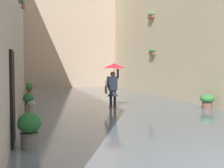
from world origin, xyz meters
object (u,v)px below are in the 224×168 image
at_px(person_wading, 113,76).
at_px(potted_plant_mid_left, 207,101).
at_px(potted_plant_mid_right, 30,129).
at_px(mooring_bollard, 32,117).
at_px(potted_plant_near_right, 29,88).
at_px(potted_plant_far_right, 28,102).

relative_size(person_wading, potted_plant_mid_left, 2.99).
bearing_deg(potted_plant_mid_right, mooring_bollard, -91.80).
bearing_deg(potted_plant_mid_left, potted_plant_mid_right, 31.53).
xyz_separation_m(person_wading, potted_plant_mid_left, (-3.72, 1.57, -1.05)).
relative_size(person_wading, potted_plant_mid_right, 2.48).
bearing_deg(potted_plant_mid_right, person_wading, -120.75).
relative_size(potted_plant_mid_right, mooring_bollard, 0.93).
bearing_deg(potted_plant_mid_left, mooring_bollard, 20.08).
bearing_deg(potted_plant_near_right, potted_plant_far_right, 89.73).
height_order(person_wading, mooring_bollard, person_wading).
distance_m(potted_plant_mid_right, mooring_bollard, 1.84).
xyz_separation_m(potted_plant_near_right, mooring_bollard, (-0.05, 11.94, -0.04)).
xyz_separation_m(potted_plant_mid_right, mooring_bollard, (-0.06, -1.84, -0.02)).
distance_m(potted_plant_far_right, potted_plant_mid_right, 5.83).
height_order(potted_plant_far_right, potted_plant_near_right, potted_plant_near_right).
relative_size(potted_plant_mid_left, mooring_bollard, 0.77).
distance_m(person_wading, potted_plant_mid_right, 7.13).
distance_m(person_wading, potted_plant_near_right, 8.57).
relative_size(potted_plant_far_right, potted_plant_mid_right, 0.95).
distance_m(potted_plant_mid_left, mooring_bollard, 7.74).
height_order(person_wading, potted_plant_far_right, person_wading).
xyz_separation_m(potted_plant_near_right, potted_plant_mid_right, (0.01, 13.78, -0.02)).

